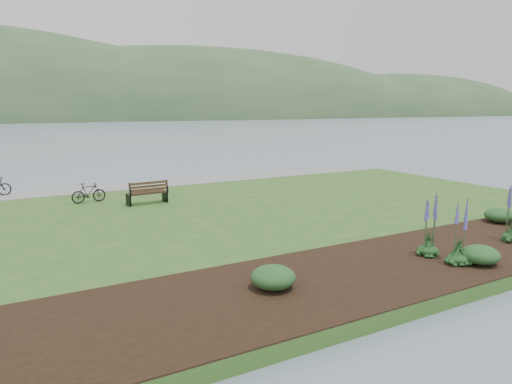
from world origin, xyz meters
TOP-DOWN VIEW (x-y plane):
  - ground at (0.00, 0.00)m, footprint 600.00×600.00m
  - lawn at (0.00, -2.00)m, footprint 34.00×20.00m
  - shoreline_path at (0.00, 6.90)m, footprint 34.00×2.20m
  - garden_bed at (3.00, -9.80)m, footprint 24.00×4.40m
  - far_hillside at (20.00, 170.00)m, footprint 580.00×80.00m
  - park_bench at (-1.25, 1.77)m, footprint 1.86×0.85m
  - bicycle_b at (-3.60, 3.43)m, footprint 0.57×1.59m
  - echium_0 at (4.14, -10.71)m, footprint 0.62×0.62m
  - echium_1 at (4.02, -9.77)m, footprint 0.62×0.62m
  - shrub_0 at (-1.36, -9.70)m, footprint 1.11×1.11m
  - shrub_1 at (4.71, -11.01)m, footprint 1.05×1.05m
  - shrub_2 at (9.68, -8.31)m, footprint 1.11×1.11m

SIDE VIEW (x-z plane):
  - ground at x=0.00m, z-range 0.00..0.00m
  - far_hillside at x=20.00m, z-range -19.00..19.00m
  - lawn at x=0.00m, z-range 0.00..0.40m
  - shoreline_path at x=0.00m, z-range 0.40..0.43m
  - garden_bed at x=3.00m, z-range 0.40..0.44m
  - shrub_1 at x=4.71m, z-range 0.44..0.96m
  - shrub_2 at x=9.68m, z-range 0.44..0.99m
  - shrub_0 at x=-1.36m, z-range 0.44..1.00m
  - bicycle_b at x=-3.60m, z-range 0.40..1.34m
  - park_bench at x=-1.25m, z-range 0.40..1.52m
  - echium_0 at x=4.14m, z-range 0.24..2.24m
  - echium_1 at x=4.02m, z-range 0.24..2.30m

